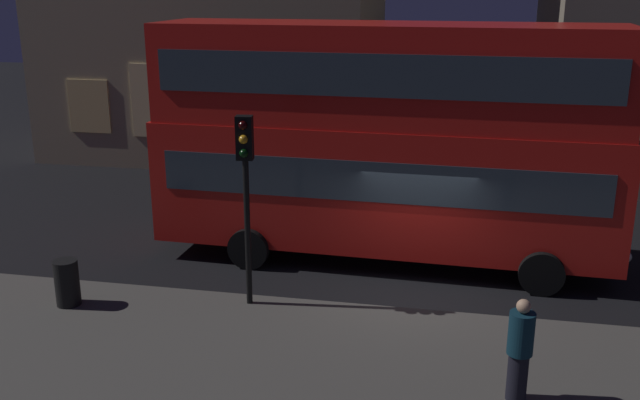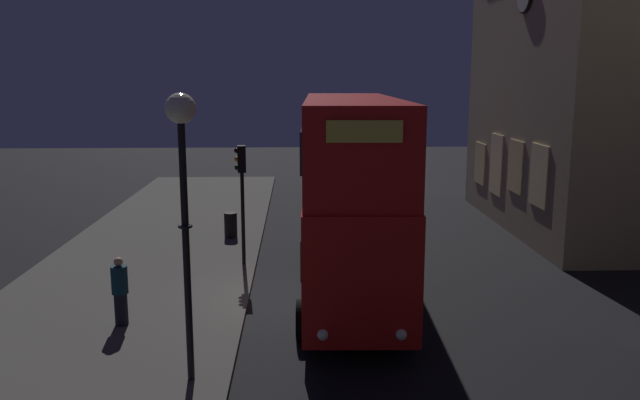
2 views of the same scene
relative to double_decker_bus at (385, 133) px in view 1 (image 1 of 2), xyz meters
The scene contains 5 objects.
ground_plane 3.72m from the double_decker_bus, 64.65° to the right, with size 80.00×80.00×0.00m, color black.
double_decker_bus is the anchor object (origin of this frame).
traffic_light_near_kerb 4.03m from the double_decker_bus, 125.53° to the right, with size 0.35×0.38×3.87m.
pedestrian 6.80m from the double_decker_bus, 64.55° to the right, with size 0.40×0.40×1.71m.
litter_bin 7.60m from the double_decker_bus, 145.75° to the right, with size 0.49×0.49×0.95m, color black.
Camera 1 is at (0.76, -14.17, 6.40)m, focal length 39.96 mm.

